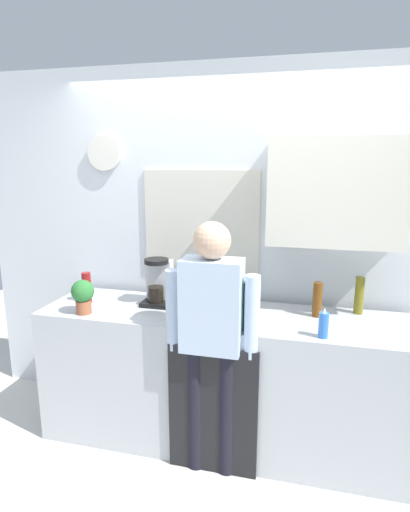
# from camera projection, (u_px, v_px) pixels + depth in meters

# --- Properties ---
(ground_plane) EXTENTS (8.00, 8.00, 0.00)m
(ground_plane) POSITION_uv_depth(u_px,v_px,m) (211.00, 467.00, 2.73)
(ground_plane) COLOR silver
(kitchen_counter) EXTENTS (2.46, 0.64, 0.94)m
(kitchen_counter) POSITION_uv_depth(u_px,v_px,m) (221.00, 378.00, 2.91)
(kitchen_counter) COLOR #B2B7BC
(kitchen_counter) RESTS_ON ground_plane
(dishwasher_panel) EXTENTS (0.56, 0.02, 0.85)m
(dishwasher_panel) POSITION_uv_depth(u_px,v_px,m) (212.00, 412.00, 2.60)
(dishwasher_panel) COLOR black
(dishwasher_panel) RESTS_ON ground_plane
(back_wall_assembly) EXTENTS (4.06, 0.42, 2.60)m
(back_wall_assembly) POSITION_uv_depth(u_px,v_px,m) (246.00, 240.00, 3.06)
(back_wall_assembly) COLOR silver
(back_wall_assembly) RESTS_ON ground_plane
(coffee_maker) EXTENTS (0.20, 0.20, 0.33)m
(coffee_maker) POSITION_uv_depth(u_px,v_px,m) (158.00, 283.00, 2.98)
(coffee_maker) COLOR black
(coffee_maker) RESTS_ON kitchen_counter
(bottle_dark_sauce) EXTENTS (0.06, 0.06, 0.18)m
(bottle_dark_sauce) POSITION_uv_depth(u_px,v_px,m) (243.00, 298.00, 2.84)
(bottle_dark_sauce) COLOR black
(bottle_dark_sauce) RESTS_ON kitchen_counter
(bottle_red_vinegar) EXTENTS (0.06, 0.06, 0.22)m
(bottle_red_vinegar) POSITION_uv_depth(u_px,v_px,m) (87.00, 288.00, 3.01)
(bottle_red_vinegar) COLOR maroon
(bottle_red_vinegar) RESTS_ON kitchen_counter
(bottle_olive_oil) EXTENTS (0.06, 0.06, 0.25)m
(bottle_olive_oil) POSITION_uv_depth(u_px,v_px,m) (359.00, 295.00, 2.79)
(bottle_olive_oil) COLOR olive
(bottle_olive_oil) RESTS_ON kitchen_counter
(bottle_amber_beer) EXTENTS (0.06, 0.06, 0.23)m
(bottle_amber_beer) POSITION_uv_depth(u_px,v_px,m) (317.00, 300.00, 2.73)
(bottle_amber_beer) COLOR brown
(bottle_amber_beer) RESTS_ON kitchen_counter
(bottle_green_wine) EXTENTS (0.07, 0.07, 0.30)m
(bottle_green_wine) POSITION_uv_depth(u_px,v_px,m) (246.00, 306.00, 2.51)
(bottle_green_wine) COLOR #195923
(bottle_green_wine) RESTS_ON kitchen_counter
(cup_blue_mug) EXTENTS (0.08, 0.08, 0.10)m
(cup_blue_mug) POSITION_uv_depth(u_px,v_px,m) (191.00, 314.00, 2.66)
(cup_blue_mug) COLOR #3351B2
(cup_blue_mug) RESTS_ON kitchen_counter
(cup_yellow_cup) EXTENTS (0.07, 0.07, 0.08)m
(cup_yellow_cup) POSITION_uv_depth(u_px,v_px,m) (223.00, 299.00, 2.97)
(cup_yellow_cup) COLOR yellow
(cup_yellow_cup) RESTS_ON kitchen_counter
(mixing_bowl) EXTENTS (0.22, 0.22, 0.08)m
(mixing_bowl) POSITION_uv_depth(u_px,v_px,m) (196.00, 301.00, 2.94)
(mixing_bowl) COLOR white
(mixing_bowl) RESTS_ON kitchen_counter
(potted_plant) EXTENTS (0.15, 0.15, 0.23)m
(potted_plant) POSITION_uv_depth(u_px,v_px,m) (83.00, 294.00, 2.78)
(potted_plant) COLOR #9E5638
(potted_plant) RESTS_ON kitchen_counter
(dish_soap) EXTENTS (0.06, 0.06, 0.18)m
(dish_soap) POSITION_uv_depth(u_px,v_px,m) (324.00, 325.00, 2.41)
(dish_soap) COLOR blue
(dish_soap) RESTS_ON kitchen_counter
(person_at_sink) EXTENTS (0.57, 0.22, 1.60)m
(person_at_sink) POSITION_uv_depth(u_px,v_px,m) (212.00, 330.00, 2.52)
(person_at_sink) COLOR black
(person_at_sink) RESTS_ON ground_plane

